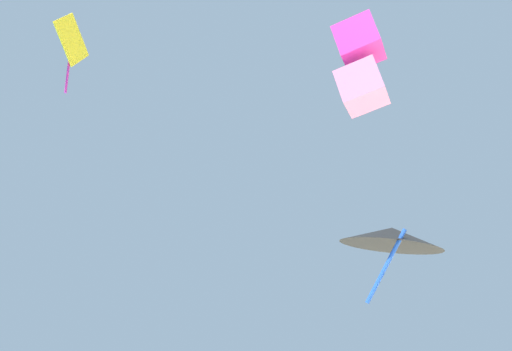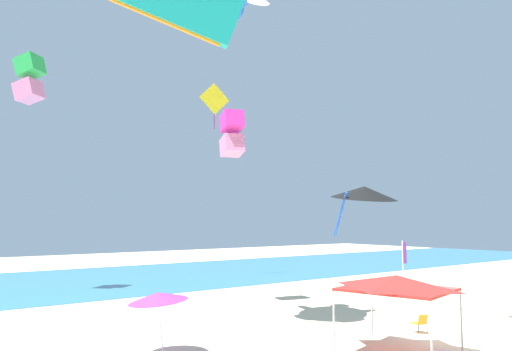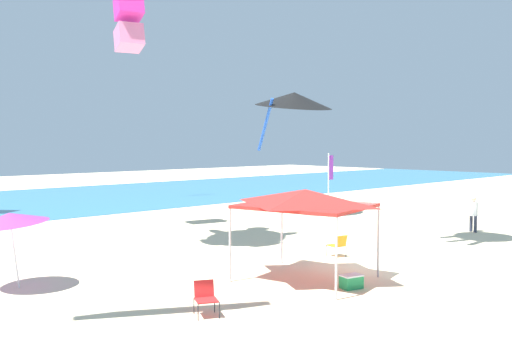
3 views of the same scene
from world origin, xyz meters
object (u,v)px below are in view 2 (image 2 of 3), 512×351
at_px(kite_diamond_yellow, 214,100).
at_px(folding_chair_facing_ocean, 420,322).
at_px(canopy_tent, 397,283).
at_px(kite_box_green, 29,79).
at_px(beach_umbrella, 158,297).
at_px(kite_box_magenta, 232,133).
at_px(kite_delta_black, 364,193).
at_px(banner_flag, 404,269).

bearing_deg(kite_diamond_yellow, folding_chair_facing_ocean, -86.78).
relative_size(canopy_tent, kite_box_green, 1.24).
height_order(beach_umbrella, kite_box_magenta, kite_box_magenta).
bearing_deg(kite_delta_black, kite_diamond_yellow, 120.06).
relative_size(folding_chair_facing_ocean, banner_flag, 0.22).
bearing_deg(banner_flag, kite_box_green, 125.47).
bearing_deg(kite_diamond_yellow, kite_box_magenta, -103.92).
height_order(canopy_tent, folding_chair_facing_ocean, canopy_tent).
distance_m(banner_flag, kite_box_green, 27.52).
bearing_deg(kite_box_green, kite_diamond_yellow, 142.47).
xyz_separation_m(beach_umbrella, kite_diamond_yellow, (14.88, 19.85, 13.39)).
relative_size(kite_box_magenta, kite_delta_black, 0.49).
bearing_deg(kite_diamond_yellow, kite_delta_black, -63.91).
bearing_deg(beach_umbrella, banner_flag, -1.73).
distance_m(canopy_tent, banner_flag, 8.22).
distance_m(folding_chair_facing_ocean, kite_diamond_yellow, 28.19).
bearing_deg(folding_chair_facing_ocean, kite_delta_black, -117.09).
height_order(canopy_tent, kite_diamond_yellow, kite_diamond_yellow).
relative_size(kite_delta_black, kite_box_green, 1.68).
distance_m(canopy_tent, kite_box_green, 28.46).
xyz_separation_m(folding_chair_facing_ocean, banner_flag, (3.38, 3.21, 1.77)).
distance_m(kite_diamond_yellow, kite_delta_black, 16.98).
relative_size(beach_umbrella, banner_flag, 0.62).
bearing_deg(kite_delta_black, kite_box_magenta, -173.76).
bearing_deg(folding_chair_facing_ocean, kite_box_magenta, -67.80).
relative_size(banner_flag, kite_box_magenta, 1.34).
relative_size(canopy_tent, banner_flag, 1.13).
xyz_separation_m(folding_chair_facing_ocean, kite_box_green, (-10.89, 23.23, 14.13)).
distance_m(canopy_tent, kite_delta_black, 15.82).
xyz_separation_m(banner_flag, kite_box_magenta, (-5.41, 8.02, 7.74)).
bearing_deg(beach_umbrella, kite_delta_black, 17.42).
height_order(beach_umbrella, banner_flag, banner_flag).
bearing_deg(kite_box_green, banner_flag, 87.04).
relative_size(folding_chair_facing_ocean, kite_diamond_yellow, 0.20).
distance_m(beach_umbrella, kite_box_green, 23.29).
height_order(folding_chair_facing_ocean, banner_flag, banner_flag).
bearing_deg(kite_delta_black, banner_flag, -106.39).
bearing_deg(folding_chair_facing_ocean, kite_diamond_yellow, -88.78).
relative_size(banner_flag, kite_delta_black, 0.65).
xyz_separation_m(banner_flag, kite_delta_black, (4.13, 6.04, 4.43)).
bearing_deg(folding_chair_facing_ocean, banner_flag, -124.53).
height_order(banner_flag, kite_delta_black, kite_delta_black).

